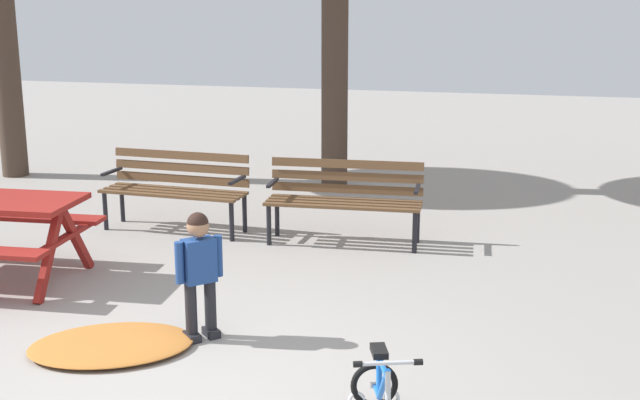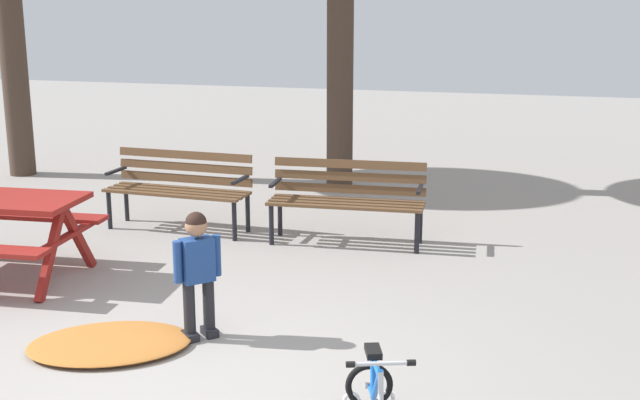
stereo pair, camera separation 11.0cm
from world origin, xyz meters
name	(u,v)px [view 2 (the right image)]	position (x,y,z in m)	size (l,w,h in m)	color
ground	(153,394)	(0.00, 0.00, 0.00)	(36.00, 36.00, 0.00)	gray
park_bench_far_left	(180,184)	(-1.49, 3.69, 0.51)	(1.62, 0.53, 0.85)	brown
park_bench_left	(347,195)	(0.40, 3.67, 0.51)	(1.63, 0.56, 0.85)	brown
child_standing	(198,266)	(-0.07, 0.93, 0.57)	(0.29, 0.29, 0.98)	black
kids_bicycle	(375,397)	(1.47, -0.04, 0.20)	(0.51, 0.63, 0.54)	black
leaf_pile	(110,343)	(-0.64, 0.59, 0.04)	(1.19, 0.83, 0.07)	#B26B2D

